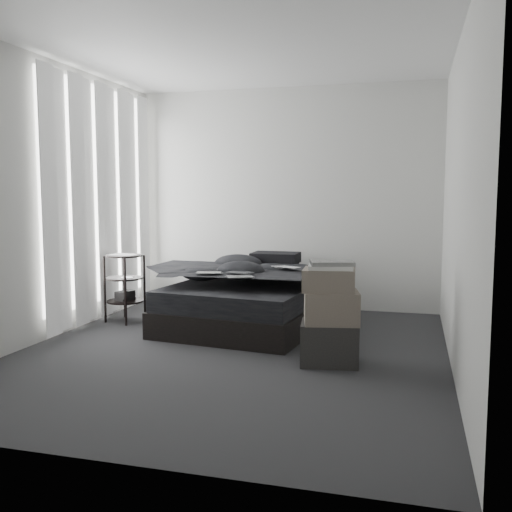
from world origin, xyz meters
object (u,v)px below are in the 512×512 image
(side_stand, at_px, (125,289))
(box_lower, at_px, (329,343))
(bed, at_px, (250,313))
(laptop, at_px, (283,261))

(side_stand, distance_m, box_lower, 2.52)
(box_lower, bearing_deg, bed, 131.14)
(bed, height_order, laptop, laptop)
(side_stand, xyz_separation_m, box_lower, (2.32, -0.95, -0.19))
(bed, distance_m, side_stand, 1.37)
(laptop, bearing_deg, side_stand, -149.18)
(bed, distance_m, laptop, 0.65)
(laptop, height_order, side_stand, side_stand)
(laptop, height_order, box_lower, laptop)
(laptop, xyz_separation_m, side_stand, (-1.69, -0.18, -0.32))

